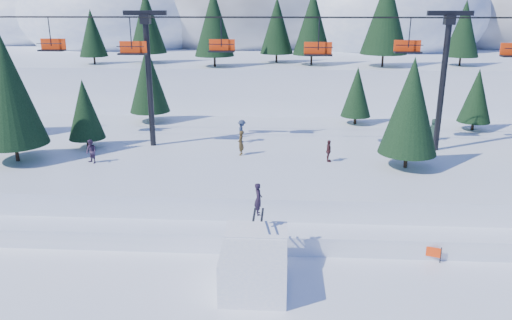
# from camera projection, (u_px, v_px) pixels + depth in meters

# --- Properties ---
(ground) EXTENTS (160.00, 160.00, 0.00)m
(ground) POSITION_uv_depth(u_px,v_px,m) (250.00, 308.00, 22.73)
(ground) COLOR white
(ground) RESTS_ON ground
(mid_shelf) EXTENTS (70.00, 22.00, 2.50)m
(mid_shelf) POSITION_uv_depth(u_px,v_px,m) (266.00, 162.00, 39.49)
(mid_shelf) COLOR white
(mid_shelf) RESTS_ON ground
(berm) EXTENTS (70.00, 6.00, 1.10)m
(berm) POSITION_uv_depth(u_px,v_px,m) (259.00, 223.00, 30.18)
(berm) COLOR white
(berm) RESTS_ON ground
(mountain_ridge) EXTENTS (119.00, 60.00, 26.46)m
(mountain_ridge) POSITION_uv_depth(u_px,v_px,m) (251.00, 24.00, 89.95)
(mountain_ridge) COLOR white
(mountain_ridge) RESTS_ON ground
(jump_kicker) EXTENTS (3.13, 4.36, 4.83)m
(jump_kicker) POSITION_uv_depth(u_px,v_px,m) (254.00, 265.00, 24.17)
(jump_kicker) COLOR white
(jump_kicker) RESTS_ON ground
(chairlift) EXTENTS (46.00, 3.21, 10.28)m
(chairlift) POSITION_uv_depth(u_px,v_px,m) (287.00, 59.00, 37.02)
(chairlift) COLOR black
(chairlift) RESTS_ON mid_shelf
(conifer_stand) EXTENTS (62.18, 16.93, 8.96)m
(conifer_stand) POSITION_uv_depth(u_px,v_px,m) (286.00, 91.00, 37.62)
(conifer_stand) COLOR black
(conifer_stand) RESTS_ON mid_shelf
(distant_skiers) EXTENTS (26.70, 8.71, 1.84)m
(distant_skiers) POSITION_uv_depth(u_px,v_px,m) (267.00, 138.00, 38.19)
(distant_skiers) COLOR #48371B
(distant_skiers) RESTS_ON mid_shelf
(banner_near) EXTENTS (2.71, 0.96, 0.90)m
(banner_near) POSITION_uv_depth(u_px,v_px,m) (414.00, 249.00, 27.05)
(banner_near) COLOR black
(banner_near) RESTS_ON ground
(banner_far) EXTENTS (2.69, 1.01, 0.90)m
(banner_far) POSITION_uv_depth(u_px,v_px,m) (398.00, 240.00, 28.04)
(banner_far) COLOR black
(banner_far) RESTS_ON ground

